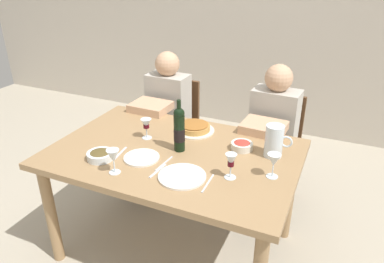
{
  "coord_description": "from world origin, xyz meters",
  "views": [
    {
      "loc": [
        0.89,
        -1.73,
        1.83
      ],
      "look_at": [
        0.09,
        0.08,
        0.88
      ],
      "focal_mm": 33.85,
      "sensor_mm": 36.0,
      "label": 1
    }
  ],
  "objects_px": {
    "baked_tart": "(195,127)",
    "wine_glass_centre": "(274,161)",
    "chair_right": "(275,142)",
    "dinner_plate_left_setting": "(142,158)",
    "wine_bottle": "(179,129)",
    "chair_left": "(176,122)",
    "diner_right": "(268,140)",
    "water_pitcher": "(274,143)",
    "olive_bowl": "(100,155)",
    "dining_table": "(174,164)",
    "dinner_plate_right_setting": "(182,176)",
    "wine_glass_left_diner": "(231,162)",
    "wine_glass_right_diner": "(146,125)",
    "diner_left": "(162,120)",
    "wine_glass_spare": "(113,157)",
    "salad_bowl": "(242,145)"
  },
  "relations": [
    {
      "from": "baked_tart",
      "to": "wine_glass_centre",
      "type": "distance_m",
      "value": 0.71
    },
    {
      "from": "chair_right",
      "to": "dinner_plate_left_setting",
      "type": "bearing_deg",
      "value": 64.3
    },
    {
      "from": "wine_bottle",
      "to": "wine_glass_centre",
      "type": "bearing_deg",
      "value": -6.72
    },
    {
      "from": "chair_left",
      "to": "diner_right",
      "type": "bearing_deg",
      "value": 165.81
    },
    {
      "from": "wine_bottle",
      "to": "water_pitcher",
      "type": "bearing_deg",
      "value": 16.61
    },
    {
      "from": "olive_bowl",
      "to": "dinner_plate_left_setting",
      "type": "distance_m",
      "value": 0.24
    },
    {
      "from": "dining_table",
      "to": "dinner_plate_right_setting",
      "type": "bearing_deg",
      "value": -54.82
    },
    {
      "from": "wine_glass_left_diner",
      "to": "dinner_plate_right_setting",
      "type": "bearing_deg",
      "value": -156.72
    },
    {
      "from": "baked_tart",
      "to": "dinner_plate_left_setting",
      "type": "distance_m",
      "value": 0.49
    },
    {
      "from": "wine_glass_right_diner",
      "to": "diner_left",
      "type": "xyz_separation_m",
      "value": [
        -0.21,
        0.59,
        -0.24
      ]
    },
    {
      "from": "water_pitcher",
      "to": "chair_right",
      "type": "bearing_deg",
      "value": 98.98
    },
    {
      "from": "dinner_plate_right_setting",
      "to": "chair_left",
      "type": "distance_m",
      "value": 1.34
    },
    {
      "from": "wine_glass_centre",
      "to": "wine_glass_spare",
      "type": "distance_m",
      "value": 0.86
    },
    {
      "from": "wine_bottle",
      "to": "diner_left",
      "type": "xyz_separation_m",
      "value": [
        -0.48,
        0.65,
        -0.28
      ]
    },
    {
      "from": "chair_right",
      "to": "olive_bowl",
      "type": "bearing_deg",
      "value": 58.53
    },
    {
      "from": "baked_tart",
      "to": "chair_left",
      "type": "relative_size",
      "value": 0.32
    },
    {
      "from": "olive_bowl",
      "to": "diner_left",
      "type": "height_order",
      "value": "diner_left"
    },
    {
      "from": "salad_bowl",
      "to": "chair_right",
      "type": "height_order",
      "value": "chair_right"
    },
    {
      "from": "baked_tart",
      "to": "chair_right",
      "type": "distance_m",
      "value": 0.8
    },
    {
      "from": "baked_tart",
      "to": "dinner_plate_left_setting",
      "type": "bearing_deg",
      "value": -106.1
    },
    {
      "from": "diner_left",
      "to": "diner_right",
      "type": "xyz_separation_m",
      "value": [
        0.9,
        -0.02,
        0.0
      ]
    },
    {
      "from": "olive_bowl",
      "to": "wine_glass_left_diner",
      "type": "xyz_separation_m",
      "value": [
        0.76,
        0.12,
        0.07
      ]
    },
    {
      "from": "dinner_plate_right_setting",
      "to": "chair_left",
      "type": "xyz_separation_m",
      "value": [
        -0.62,
        1.16,
        -0.27
      ]
    },
    {
      "from": "salad_bowl",
      "to": "wine_glass_spare",
      "type": "height_order",
      "value": "wine_glass_spare"
    },
    {
      "from": "wine_glass_left_diner",
      "to": "wine_glass_centre",
      "type": "xyz_separation_m",
      "value": [
        0.2,
        0.1,
        -0.0
      ]
    },
    {
      "from": "water_pitcher",
      "to": "wine_glass_centre",
      "type": "distance_m",
      "value": 0.24
    },
    {
      "from": "wine_glass_left_diner",
      "to": "wine_bottle",
      "type": "bearing_deg",
      "value": 156.19
    },
    {
      "from": "baked_tart",
      "to": "wine_glass_left_diner",
      "type": "height_order",
      "value": "wine_glass_left_diner"
    },
    {
      "from": "salad_bowl",
      "to": "wine_glass_left_diner",
      "type": "bearing_deg",
      "value": -83.59
    },
    {
      "from": "diner_left",
      "to": "olive_bowl",
      "type": "bearing_deg",
      "value": 97.84
    },
    {
      "from": "baked_tart",
      "to": "chair_right",
      "type": "relative_size",
      "value": 0.32
    },
    {
      "from": "wine_bottle",
      "to": "dinner_plate_left_setting",
      "type": "height_order",
      "value": "wine_bottle"
    },
    {
      "from": "wine_bottle",
      "to": "salad_bowl",
      "type": "bearing_deg",
      "value": 25.65
    },
    {
      "from": "dining_table",
      "to": "chair_right",
      "type": "relative_size",
      "value": 1.72
    },
    {
      "from": "baked_tart",
      "to": "dinner_plate_right_setting",
      "type": "distance_m",
      "value": 0.58
    },
    {
      "from": "dinner_plate_right_setting",
      "to": "chair_left",
      "type": "height_order",
      "value": "chair_left"
    },
    {
      "from": "dining_table",
      "to": "water_pitcher",
      "type": "bearing_deg",
      "value": 18.35
    },
    {
      "from": "wine_bottle",
      "to": "wine_glass_left_diner",
      "type": "distance_m",
      "value": 0.42
    },
    {
      "from": "wine_glass_centre",
      "to": "chair_right",
      "type": "height_order",
      "value": "wine_glass_centre"
    },
    {
      "from": "olive_bowl",
      "to": "dinner_plate_left_setting",
      "type": "bearing_deg",
      "value": 24.92
    },
    {
      "from": "dining_table",
      "to": "wine_bottle",
      "type": "distance_m",
      "value": 0.24
    },
    {
      "from": "olive_bowl",
      "to": "salad_bowl",
      "type": "bearing_deg",
      "value": 32.12
    },
    {
      "from": "diner_right",
      "to": "chair_left",
      "type": "bearing_deg",
      "value": -12.55
    },
    {
      "from": "dining_table",
      "to": "olive_bowl",
      "type": "relative_size",
      "value": 9.6
    },
    {
      "from": "wine_glass_spare",
      "to": "dinner_plate_left_setting",
      "type": "xyz_separation_m",
      "value": [
        0.05,
        0.19,
        -0.09
      ]
    },
    {
      "from": "wine_glass_spare",
      "to": "diner_left",
      "type": "height_order",
      "value": "diner_left"
    },
    {
      "from": "dining_table",
      "to": "dinner_plate_right_setting",
      "type": "xyz_separation_m",
      "value": [
        0.17,
        -0.25,
        0.1
      ]
    },
    {
      "from": "wine_bottle",
      "to": "salad_bowl",
      "type": "xyz_separation_m",
      "value": [
        0.35,
        0.17,
        -0.11
      ]
    },
    {
      "from": "dinner_plate_left_setting",
      "to": "dinner_plate_right_setting",
      "type": "xyz_separation_m",
      "value": [
        0.31,
        -0.09,
        0.0
      ]
    },
    {
      "from": "water_pitcher",
      "to": "salad_bowl",
      "type": "relative_size",
      "value": 1.47
    }
  ]
}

